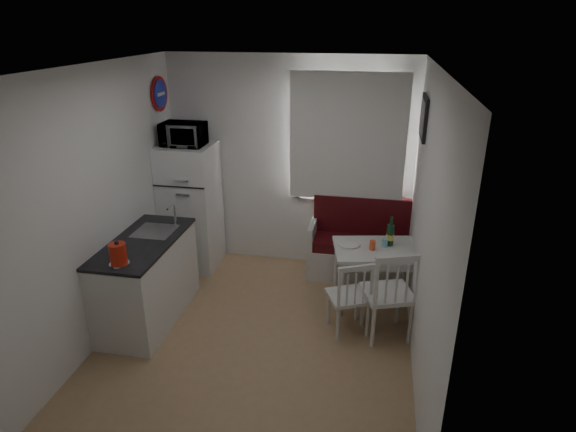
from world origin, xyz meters
The scene contains 22 objects.
floor centered at (0.00, 0.00, 0.00)m, with size 3.00×3.50×0.02m, color #A58058.
ceiling centered at (0.00, 0.00, 2.60)m, with size 3.00×3.50×0.02m, color white.
wall_back centered at (0.00, 1.75, 1.30)m, with size 3.00×0.02×2.60m, color white.
wall_front centered at (0.00, -1.75, 1.30)m, with size 3.00×0.02×2.60m, color white.
wall_left centered at (-1.50, 0.00, 1.30)m, with size 0.02×3.50×2.60m, color white.
wall_right centered at (1.50, 0.00, 1.30)m, with size 0.02×3.50×2.60m, color white.
window centered at (0.70, 1.72, 1.62)m, with size 1.22×0.06×1.47m, color silver.
curtain centered at (0.70, 1.65, 1.68)m, with size 1.35×0.02×1.50m, color white.
kitchen_counter centered at (-1.20, 0.16, 0.46)m, with size 0.62×1.32×1.16m.
wall_sign centered at (-1.47, 1.45, 2.15)m, with size 0.40×0.40×0.03m, color #1B2AA7.
picture_frame centered at (1.48, 1.10, 2.05)m, with size 0.04×0.52×0.42m, color black.
bench centered at (0.97, 1.51, 0.32)m, with size 1.35×0.52×0.96m.
dining_table centered at (1.12, 0.88, 0.60)m, with size 1.01×0.79×0.68m.
chair_left centered at (0.87, 0.23, 0.51)m, with size 0.50×0.51×0.44m.
chair_right centered at (1.25, 0.21, 0.61)m, with size 0.58×0.57×0.53m.
fridge centered at (-1.18, 1.40, 0.79)m, with size 0.63×0.63×1.58m, color white.
microwave centered at (-1.18, 1.35, 1.71)m, with size 0.49×0.33×0.27m, color white.
kettle centered at (-1.15, -0.38, 1.02)m, with size 0.18×0.18×0.24m, color red.
wine_bottle centered at (1.25, 0.98, 0.84)m, with size 0.08×0.08×0.33m, color #143F22, non-canonical shape.
drinking_glass_orange centered at (1.07, 0.83, 0.73)m, with size 0.06×0.06×0.10m, color #FC5B2A.
drinking_glass_blue centered at (1.20, 0.93, 0.73)m, with size 0.06×0.06×0.10m, color #81CADB.
plate centered at (0.82, 0.90, 0.69)m, with size 0.24×0.24×0.02m, color white.
Camera 1 is at (1.05, -3.85, 2.96)m, focal length 30.00 mm.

